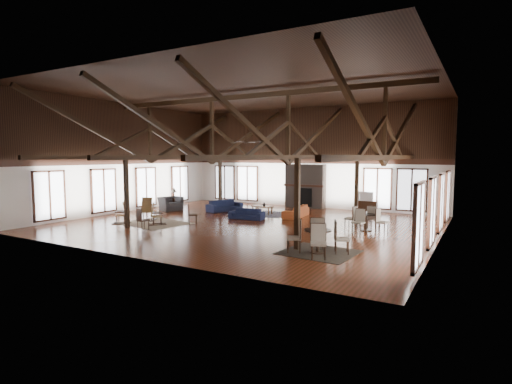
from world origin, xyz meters
The scene contains 31 objects.
floor centered at (0.00, 0.00, 0.00)m, with size 16.00×16.00×0.00m, color #5F2514.
ceiling centered at (0.00, 0.00, 6.00)m, with size 16.00×14.00×0.02m, color black.
wall_back centered at (0.00, 7.00, 3.00)m, with size 16.00×0.02×6.00m, color white.
wall_front centered at (0.00, -7.00, 3.00)m, with size 16.00×0.02×6.00m, color white.
wall_left centered at (-8.00, 0.00, 3.00)m, with size 0.02×14.00×6.00m, color white.
wall_right centered at (8.00, 0.00, 3.00)m, with size 0.02×14.00×6.00m, color white.
roof_truss centered at (0.00, 0.00, 4.03)m, with size 15.60×14.07×3.14m.
post_grid centered at (0.00, 0.00, 1.52)m, with size 8.16×7.16×3.05m.
fireplace centered at (0.00, 6.67, 1.29)m, with size 2.50×0.69×2.60m.
ceiling_fan centered at (0.50, -1.00, 3.73)m, with size 1.60×1.60×0.75m.
sofa_navy_front centered at (-0.77, 1.14, 0.25)m, with size 1.73×0.67×0.50m, color #141A39.
sofa_navy_left centered at (-3.35, 2.99, 0.30)m, with size 0.81×2.06×0.60m, color #151C3A.
sofa_orange centered at (1.07, 2.94, 0.30)m, with size 0.79×2.02×0.59m, color #B04C22.
coffee_table centered at (-0.95, 3.05, 0.38)m, with size 1.25×0.82×0.44m.
vase centered at (-0.81, 3.02, 0.54)m, with size 0.20×0.20×0.20m, color #B2B2B2.
armchair centered at (-6.19, 1.68, 0.38)m, with size 1.03×1.18×0.77m, color #2D2D30.
side_table_lamp centered at (-6.48, 2.30, 0.48)m, with size 0.49×0.49×1.26m.
rocking_chair_a centered at (-4.57, -1.70, 0.54)m, with size 0.75×1.00×1.14m.
rocking_chair_b centered at (-3.48, -2.36, 0.48)m, with size 0.83×0.86×1.01m.
rocking_chair_c centered at (-4.99, -2.82, 0.48)m, with size 0.89×0.79×1.02m.
side_chair_a centered at (-2.24, -1.37, 0.54)m, with size 0.56×0.56×0.93m.
side_chair_b centered at (-2.96, -3.69, 0.54)m, with size 0.48×0.48×0.94m.
cafe_table_near centered at (4.78, -3.60, 0.52)m, with size 2.03×2.03×1.05m.
cafe_table_far centered at (5.13, 1.02, 0.48)m, with size 1.89×1.89×0.97m.
cup_near centered at (4.70, -3.60, 0.81)m, with size 0.12×0.12×0.10m, color #B2B2B2.
cup_far centered at (5.08, 1.10, 0.75)m, with size 0.13×0.13×0.10m, color #B2B2B2.
tv_console centered at (3.68, 6.75, 0.30)m, with size 1.21×0.45×0.60m, color black.
television centered at (3.63, 6.75, 0.86)m, with size 0.89×0.12×0.51m, color #B2B2B2.
rug_tan centered at (-3.80, -2.06, 0.01)m, with size 2.93×2.30×0.01m, color tan.
rug_navy centered at (-1.08, 3.08, 0.01)m, with size 2.97×2.23×0.01m, color #1B214C.
rug_dark centered at (4.80, -3.53, 0.01)m, with size 2.26×2.06×0.01m, color black.
Camera 1 is at (9.34, -15.51, 3.11)m, focal length 28.00 mm.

